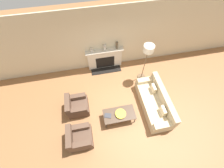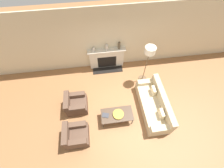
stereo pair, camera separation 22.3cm
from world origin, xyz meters
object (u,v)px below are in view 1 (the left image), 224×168
(fireplace, at_px, (105,59))
(bowl, at_px, (121,114))
(book, at_px, (108,116))
(mantel_vase_center_right, at_px, (117,45))
(armchair_far, at_px, (77,106))
(couch, at_px, (155,102))
(mantel_vase_center_left, at_px, (105,48))
(mantel_vase_left, at_px, (92,50))
(floor_lamp, at_px, (148,52))
(armchair_near, at_px, (79,138))
(coffee_table, at_px, (119,114))

(fireplace, relative_size, bowl, 4.27)
(book, relative_size, mantel_vase_center_right, 0.87)
(armchair_far, height_order, mantel_vase_center_right, mantel_vase_center_right)
(couch, relative_size, book, 7.57)
(mantel_vase_center_left, bearing_deg, mantel_vase_center_right, 0.00)
(fireplace, relative_size, book, 5.86)
(mantel_vase_center_left, xyz_separation_m, mantel_vase_center_right, (0.54, 0.00, 0.03))
(mantel_vase_center_left, bearing_deg, fireplace, -144.13)
(couch, bearing_deg, mantel_vase_left, -140.23)
(book, bearing_deg, bowl, 13.68)
(armchair_far, distance_m, mantel_vase_left, 2.41)
(mantel_vase_center_right, bearing_deg, bowl, -99.37)
(floor_lamp, distance_m, mantel_vase_center_left, 1.86)
(book, height_order, mantel_vase_center_right, mantel_vase_center_right)
(armchair_near, xyz_separation_m, mantel_vase_left, (0.93, 3.29, 0.82))
(floor_lamp, bearing_deg, mantel_vase_center_left, 146.02)
(book, height_order, floor_lamp, floor_lamp)
(bowl, bearing_deg, mantel_vase_center_left, 91.57)
(armchair_near, distance_m, coffee_table, 1.61)
(mantel_vase_left, distance_m, mantel_vase_center_left, 0.57)
(armchair_near, bearing_deg, bowl, -72.15)
(bowl, relative_size, mantel_vase_left, 2.36)
(mantel_vase_center_right, bearing_deg, armchair_near, -121.68)
(couch, distance_m, mantel_vase_center_right, 2.86)
(floor_lamp, xyz_separation_m, mantel_vase_left, (-2.07, 1.01, -0.46))
(floor_lamp, xyz_separation_m, mantel_vase_center_left, (-1.50, 1.01, -0.40))
(armchair_near, xyz_separation_m, bowl, (1.57, 0.51, 0.15))
(mantel_vase_center_right, bearing_deg, fireplace, -178.43)
(mantel_vase_center_left, bearing_deg, book, -98.11)
(couch, distance_m, armchair_near, 3.12)
(book, xyz_separation_m, floor_lamp, (1.89, 1.74, 1.16))
(armchair_far, bearing_deg, armchair_near, -180.00)
(fireplace, distance_m, bowl, 2.77)
(armchair_near, height_order, mantel_vase_left, mantel_vase_left)
(mantel_vase_left, bearing_deg, couch, -50.23)
(coffee_table, bearing_deg, floor_lamp, 50.00)
(armchair_far, bearing_deg, bowl, -114.35)
(armchair_far, bearing_deg, fireplace, -35.59)
(coffee_table, bearing_deg, book, 177.51)
(armchair_far, bearing_deg, couch, -98.53)
(book, xyz_separation_m, mantel_vase_center_left, (0.39, 2.75, 0.75))
(coffee_table, distance_m, mantel_vase_center_right, 2.93)
(floor_lamp, bearing_deg, mantel_vase_left, 153.93)
(bowl, bearing_deg, floor_lamp, 51.13)
(bowl, distance_m, mantel_vase_center_right, 2.92)
(bowl, bearing_deg, mantel_vase_left, 103.03)
(couch, xyz_separation_m, floor_lamp, (-0.03, 1.51, 1.27))
(armchair_far, distance_m, coffee_table, 1.68)
(couch, relative_size, coffee_table, 1.87)
(armchair_near, relative_size, book, 2.78)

